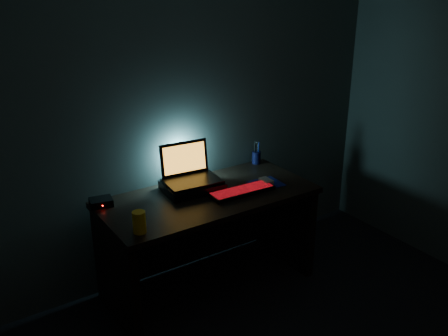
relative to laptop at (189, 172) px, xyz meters
name	(u,v)px	position (x,y,z in m)	size (l,w,h in m)	color
room	(419,221)	(0.05, -1.80, 0.38)	(3.50, 4.00, 2.50)	black
desk	(205,225)	(0.05, -0.13, -0.38)	(1.50, 0.70, 0.75)	black
riser	(192,186)	(0.00, -0.05, -0.09)	(0.40, 0.30, 0.06)	black
laptop	(189,172)	(0.00, 0.00, 0.00)	(0.40, 0.32, 0.26)	black
keyboard	(242,191)	(0.26, -0.29, -0.11)	(0.48, 0.17, 0.03)	black
mousepad	(266,184)	(0.50, -0.25, -0.12)	(0.22, 0.20, 0.00)	navy
mouse	(266,181)	(0.50, -0.25, -0.10)	(0.06, 0.11, 0.03)	gray
pen_cup	(256,157)	(0.69, 0.12, -0.07)	(0.07, 0.07, 0.10)	black
juice_glass	(139,222)	(-0.57, -0.41, -0.05)	(0.08, 0.08, 0.14)	#FFB70D
router	(101,202)	(-0.63, 0.06, -0.10)	(0.16, 0.14, 0.05)	black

